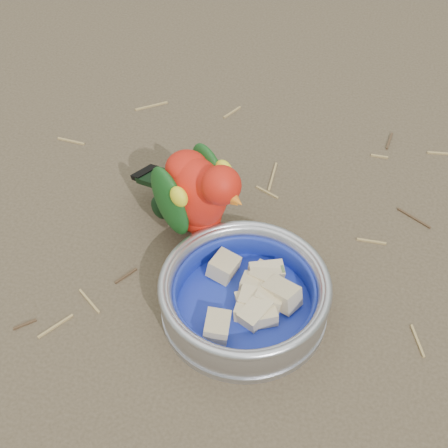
% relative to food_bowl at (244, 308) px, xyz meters
% --- Properties ---
extents(ground, '(60.00, 60.00, 0.00)m').
position_rel_food_bowl_xyz_m(ground, '(-0.01, -0.02, -0.01)').
color(ground, brown).
extents(food_bowl, '(0.22, 0.22, 0.02)m').
position_rel_food_bowl_xyz_m(food_bowl, '(0.00, 0.00, 0.00)').
color(food_bowl, '#B2B2BA').
rests_on(food_bowl, ground).
extents(bowl_wall, '(0.22, 0.22, 0.04)m').
position_rel_food_bowl_xyz_m(bowl_wall, '(0.00, 0.00, 0.03)').
color(bowl_wall, '#B2B2BA').
rests_on(bowl_wall, food_bowl).
extents(fruit_wedges, '(0.13, 0.13, 0.03)m').
position_rel_food_bowl_xyz_m(fruit_wedges, '(0.00, 0.00, 0.02)').
color(fruit_wedges, '#D2BC8C').
rests_on(fruit_wedges, food_bowl).
extents(lory_parrot, '(0.22, 0.19, 0.16)m').
position_rel_food_bowl_xyz_m(lory_parrot, '(-0.09, 0.11, 0.07)').
color(lory_parrot, red).
rests_on(lory_parrot, ground).
extents(ground_debris, '(0.90, 0.80, 0.01)m').
position_rel_food_bowl_xyz_m(ground_debris, '(-0.05, 0.02, -0.01)').
color(ground_debris, '#A68850').
rests_on(ground_debris, ground).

